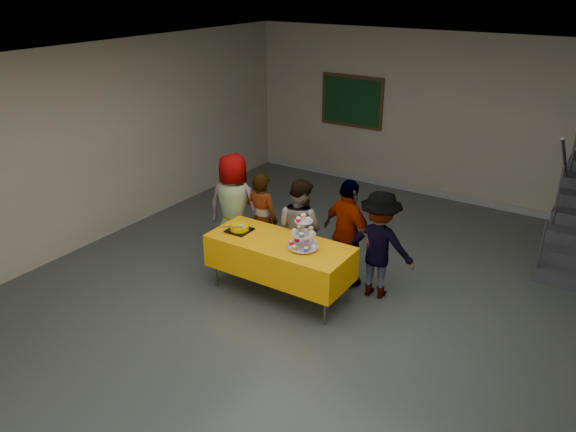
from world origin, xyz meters
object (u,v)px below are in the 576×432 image
bear_cake (239,227)px  schoolchild_b (262,219)px  schoolchild_d (348,234)px  noticeboard (352,101)px  bake_table (280,256)px  schoolchild_a (234,207)px  cupcake_stand (303,237)px  schoolchild_c (300,228)px  schoolchild_e (379,245)px

bear_cake → schoolchild_b: bearing=96.2°
bear_cake → schoolchild_d: (1.24, 0.72, -0.08)m
noticeboard → bake_table: bearing=-74.0°
bear_cake → schoolchild_b: size_ratio=0.26×
schoolchild_a → bake_table: bearing=141.3°
bake_table → cupcake_stand: cupcake_stand is taller
schoolchild_c → schoolchild_a: bearing=13.3°
bear_cake → schoolchild_d: schoolchild_d is taller
schoolchild_a → schoolchild_b: size_ratio=1.15×
bear_cake → schoolchild_e: bearing=22.9°
bake_table → schoolchild_b: (-0.69, 0.59, 0.14)m
schoolchild_e → schoolchild_b: bearing=-3.6°
schoolchild_d → schoolchild_e: bearing=-160.4°
noticeboard → cupcake_stand: bearing=-69.9°
cupcake_stand → schoolchild_b: size_ratio=0.32×
schoolchild_a → schoolchild_e: schoolchild_a is taller
bake_table → schoolchild_e: 1.28m
schoolchild_c → schoolchild_b: bearing=9.8°
schoolchild_c → schoolchild_e: bearing=-164.7°
schoolchild_b → cupcake_stand: bearing=150.2°
schoolchild_b → schoolchild_d: schoolchild_d is taller
cupcake_stand → bear_cake: (-0.98, -0.02, -0.11)m
schoolchild_b → noticeboard: size_ratio=1.07×
schoolchild_a → bear_cake: bearing=119.3°
schoolchild_b → schoolchild_e: size_ratio=0.96×
schoolchild_e → noticeboard: bearing=-65.3°
schoolchild_a → schoolchild_b: bearing=174.3°
bake_table → schoolchild_c: size_ratio=1.32×
bake_table → schoolchild_e: (1.06, 0.69, 0.16)m
schoolchild_e → noticeboard: (-2.36, 3.82, 0.88)m
schoolchild_c → schoolchild_d: schoolchild_d is taller
noticeboard → bear_cake: bearing=-81.5°
schoolchild_b → schoolchild_d: bearing=-175.5°
bake_table → schoolchild_a: 1.27m
schoolchild_a → schoolchild_d: schoolchild_a is taller
cupcake_stand → schoolchild_c: (-0.42, 0.59, -0.22)m
bake_table → noticeboard: bearing=106.0°
schoolchild_a → schoolchild_b: 0.46m
cupcake_stand → schoolchild_c: schoolchild_c is taller
schoolchild_b → schoolchild_d: 1.31m
schoolchild_c → noticeboard: noticeboard is taller
bake_table → schoolchild_d: 0.95m
schoolchild_d → noticeboard: bearing=-43.2°
bake_table → schoolchild_c: bearing=95.6°
bear_cake → schoolchild_a: 0.75m
bake_table → schoolchild_d: size_ratio=1.25×
schoolchild_d → noticeboard: 4.35m
schoolchild_b → noticeboard: 4.07m
bake_table → cupcake_stand: (0.36, -0.01, 0.38)m
bake_table → bear_cake: bear_cake is taller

